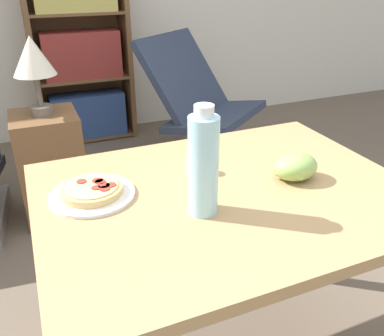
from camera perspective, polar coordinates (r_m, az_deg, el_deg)
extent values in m
cube|color=tan|center=(1.18, 4.80, -3.83)|extent=(1.06, 0.79, 0.03)
cylinder|color=tan|center=(1.56, -17.77, -12.83)|extent=(0.06, 0.06, 0.69)
cylinder|color=tan|center=(1.82, 12.70, -5.77)|extent=(0.06, 0.06, 0.69)
cylinder|color=white|center=(1.16, -13.81, -3.64)|extent=(0.24, 0.24, 0.01)
cylinder|color=#DBB26B|center=(1.16, -13.89, -3.00)|extent=(0.17, 0.17, 0.02)
cylinder|color=#EACC7A|center=(1.15, -13.96, -2.48)|extent=(0.15, 0.15, 0.00)
cylinder|color=#A83328|center=(1.13, -13.35, -2.71)|extent=(0.02, 0.02, 0.00)
cylinder|color=#A83328|center=(1.16, -12.75, -1.91)|extent=(0.03, 0.03, 0.00)
cylinder|color=#A83328|center=(1.14, -11.31, -2.32)|extent=(0.03, 0.03, 0.00)
cylinder|color=#A83328|center=(1.12, -12.20, -2.86)|extent=(0.03, 0.03, 0.00)
cylinder|color=#A83328|center=(1.18, -15.25, -1.82)|extent=(0.03, 0.03, 0.00)
cylinder|color=#A83328|center=(1.14, -12.25, -2.45)|extent=(0.03, 0.03, 0.00)
cylinder|color=#A83328|center=(1.17, -13.10, -1.72)|extent=(0.03, 0.03, 0.00)
ellipsoid|color=#93BC5B|center=(1.24, 14.32, 0.19)|extent=(0.14, 0.11, 0.08)
sphere|color=#93BC5B|center=(1.26, 12.65, -0.40)|extent=(0.03, 0.03, 0.03)
sphere|color=#93BC5B|center=(1.21, 15.04, -1.20)|extent=(0.02, 0.02, 0.02)
sphere|color=#93BC5B|center=(1.30, 15.51, -0.07)|extent=(0.02, 0.02, 0.02)
sphere|color=#93BC5B|center=(1.24, 15.52, -0.99)|extent=(0.02, 0.02, 0.02)
sphere|color=#93BC5B|center=(1.30, 14.63, 0.46)|extent=(0.02, 0.02, 0.02)
sphere|color=#93BC5B|center=(1.26, 15.07, -1.11)|extent=(0.02, 0.02, 0.02)
sphere|color=#93BC5B|center=(1.24, 11.93, -0.58)|extent=(0.03, 0.03, 0.03)
sphere|color=#93BC5B|center=(1.22, 13.71, 0.06)|extent=(0.02, 0.02, 0.02)
cylinder|color=#A3DBEA|center=(1.00, 1.59, 0.19)|extent=(0.08, 0.08, 0.26)
cylinder|color=white|center=(0.95, 1.70, 8.00)|extent=(0.05, 0.05, 0.03)
cylinder|color=white|center=(1.25, 0.15, 0.75)|extent=(0.04, 0.04, 0.06)
cylinder|color=#B7B7BC|center=(1.24, 0.15, 2.29)|extent=(0.04, 0.04, 0.01)
cube|color=slate|center=(3.02, 2.54, 2.05)|extent=(0.82, 0.81, 0.10)
cube|color=#2D384C|center=(2.85, 3.22, 7.23)|extent=(0.83, 0.80, 0.14)
cube|color=#2D384C|center=(2.94, -1.20, 12.83)|extent=(0.78, 0.73, 0.55)
cube|color=brown|center=(3.33, -21.62, 15.16)|extent=(0.04, 0.30, 1.49)
cube|color=brown|center=(3.42, -9.37, 16.87)|extent=(0.04, 0.30, 1.49)
cube|color=brown|center=(3.49, -15.81, 16.46)|extent=(0.74, 0.01, 1.49)
cube|color=brown|center=(3.55, -14.04, 4.57)|extent=(0.67, 0.28, 0.02)
cube|color=navy|center=(3.47, -14.31, 7.27)|extent=(0.58, 0.21, 0.35)
cube|color=brown|center=(3.40, -14.94, 12.13)|extent=(0.67, 0.28, 0.02)
cube|color=#99332D|center=(3.34, -15.25, 15.09)|extent=(0.58, 0.21, 0.35)
cube|color=brown|center=(3.32, -15.96, 20.20)|extent=(0.67, 0.28, 0.02)
cube|color=brown|center=(2.39, -19.11, 0.24)|extent=(0.34, 0.34, 0.60)
cylinder|color=#665B51|center=(2.27, -20.33, 7.62)|extent=(0.11, 0.11, 0.05)
cylinder|color=#665B51|center=(2.24, -20.75, 10.12)|extent=(0.02, 0.02, 0.16)
cone|color=beige|center=(2.21, -21.49, 14.47)|extent=(0.21, 0.21, 0.19)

